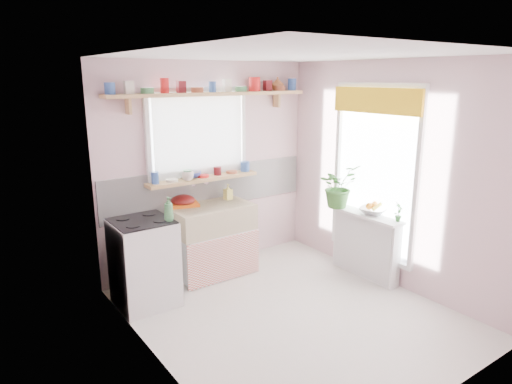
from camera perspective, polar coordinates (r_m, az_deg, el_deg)
room at (r=5.33m, az=4.24°, el=3.99°), size 3.20×3.20×3.20m
sink_unit at (r=5.47m, az=-5.47°, el=-5.94°), size 0.95×0.65×1.11m
cooker at (r=4.88m, az=-13.81°, el=-8.52°), size 0.58×0.58×0.93m
radiator_ledge at (r=5.56m, az=13.54°, el=-6.33°), size 0.22×0.95×0.78m
windowsill at (r=5.43m, az=-6.63°, el=1.66°), size 1.40×0.22×0.04m
pine_shelf at (r=5.37m, az=-5.45°, el=12.10°), size 2.52×0.24×0.04m
shelf_crockery at (r=5.36m, az=-5.64°, el=12.89°), size 2.47×0.11×0.12m
sill_crockery at (r=5.41m, az=-6.81°, el=2.41°), size 1.35×0.11×0.12m
dish_tray at (r=5.39m, az=-9.18°, el=-1.51°), size 0.41×0.35×0.04m
colander at (r=5.39m, az=-9.10°, el=-1.02°), size 0.35×0.35×0.13m
jade_plant at (r=5.58m, az=10.24°, el=0.74°), size 0.48×0.42×0.52m
fruit_bowl at (r=5.43m, az=14.44°, el=-2.30°), size 0.39×0.39×0.08m
herb_pot at (r=5.20m, az=17.38°, el=-2.38°), size 0.14×0.12×0.22m
soap_bottle_sink at (r=5.59m, az=-3.52°, el=0.03°), size 0.09×0.09×0.19m
sill_cup at (r=5.26m, az=-8.54°, el=2.00°), size 0.17×0.17×0.11m
sill_bowl at (r=5.42m, az=-8.02°, el=2.16°), size 0.26×0.26×0.07m
shelf_vase at (r=5.98m, az=2.71°, el=13.36°), size 0.18×0.18×0.17m
cooker_bottle at (r=4.61m, az=-10.87°, el=-2.09°), size 0.12×0.12×0.25m
fruit at (r=5.42m, az=14.47°, el=-1.65°), size 0.20×0.14×0.10m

